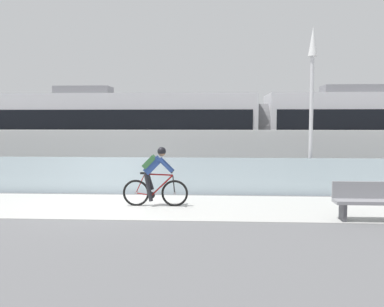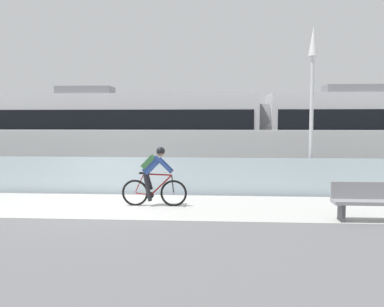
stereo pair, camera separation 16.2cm
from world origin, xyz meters
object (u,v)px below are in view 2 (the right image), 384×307
tram (262,131)px  cyclist_on_bike (154,177)px  lamp_post_antenna (312,89)px  bench (368,200)px

tram → cyclist_on_bike: (-3.59, -6.85, -1.09)m
tram → lamp_post_antenna: size_ratio=4.34×
tram → cyclist_on_bike: tram is taller
cyclist_on_bike → lamp_post_antenna: lamp_post_antenna is taller
tram → cyclist_on_bike: bearing=-117.6°
cyclist_on_bike → lamp_post_antenna: (4.61, 2.15, 2.49)m
tram → lamp_post_antenna: bearing=-77.7°
tram → cyclist_on_bike: 7.81m
cyclist_on_bike → bench: 5.32m
cyclist_on_bike → bench: size_ratio=1.11×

